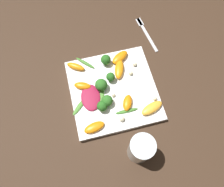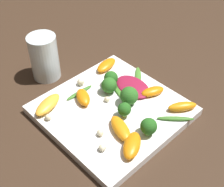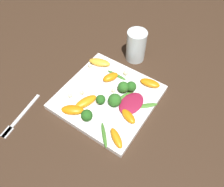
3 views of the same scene
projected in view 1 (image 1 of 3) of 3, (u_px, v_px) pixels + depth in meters
The scene contains 26 objects.
ground_plane at pixel (113, 92), 0.77m from camera, with size 2.40×2.40×0.00m, color #382619.
plate at pixel (113, 90), 0.76m from camera, with size 0.29×0.29×0.02m.
drinking_glass at pixel (141, 149), 0.63m from camera, with size 0.07×0.07×0.12m.
fork at pixel (145, 30), 0.86m from camera, with size 0.04×0.17×0.01m.
radicchio_leaf_0 at pixel (91, 97), 0.73m from camera, with size 0.07×0.10×0.01m.
orange_segment_0 at pixel (83, 86), 0.74m from camera, with size 0.06×0.05×0.02m.
orange_segment_1 at pixel (94, 127), 0.69m from camera, with size 0.07×0.04×0.02m.
orange_segment_2 at pixel (120, 57), 0.78m from camera, with size 0.08×0.06×0.02m.
orange_segment_3 at pixel (127, 103), 0.72m from camera, with size 0.05×0.06×0.02m.
orange_segment_4 at pixel (76, 67), 0.77m from camera, with size 0.07×0.06×0.02m.
orange_segment_5 at pixel (119, 69), 0.77m from camera, with size 0.05×0.08×0.02m.
orange_segment_6 at pixel (152, 108), 0.71m from camera, with size 0.08×0.06×0.02m.
broccoli_floret_0 at pixel (101, 85), 0.73m from camera, with size 0.04×0.04×0.04m.
broccoli_floret_1 at pixel (107, 59), 0.77m from camera, with size 0.04×0.04×0.04m.
broccoli_floret_2 at pixel (102, 106), 0.70m from camera, with size 0.03×0.03×0.04m.
broccoli_floret_3 at pixel (107, 101), 0.71m from camera, with size 0.04×0.04×0.04m.
broccoli_floret_4 at pixel (111, 77), 0.74m from camera, with size 0.03×0.03×0.04m.
arugula_sprig_0 at pixel (101, 99), 0.73m from camera, with size 0.04×0.08×0.01m.
arugula_sprig_1 at pixel (80, 106), 0.72m from camera, with size 0.06×0.06×0.01m.
arugula_sprig_2 at pixel (127, 111), 0.71m from camera, with size 0.08×0.01×0.01m.
arugula_sprig_3 at pixel (85, 63), 0.78m from camera, with size 0.06×0.07×0.01m.
macadamia_nut_0 at pixel (113, 95), 0.73m from camera, with size 0.01×0.01×0.01m.
macadamia_nut_1 at pixel (131, 73), 0.76m from camera, with size 0.01×0.01×0.01m.
macadamia_nut_2 at pixel (135, 64), 0.78m from camera, with size 0.02×0.02×0.02m.
macadamia_nut_3 at pixel (121, 119), 0.70m from camera, with size 0.02×0.02×0.02m.
macadamia_nut_4 at pixel (155, 98), 0.73m from camera, with size 0.01×0.01×0.01m.
Camera 1 is at (0.08, 0.29, 0.70)m, focal length 35.00 mm.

